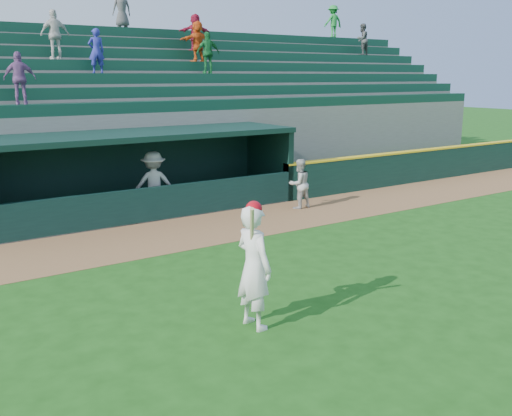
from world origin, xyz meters
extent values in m
plane|color=#184812|center=(0.00, 0.00, 0.00)|extent=(120.00, 120.00, 0.00)
cube|color=brown|center=(0.00, 4.90, 0.01)|extent=(40.00, 3.00, 0.01)
cube|color=black|center=(12.25, 6.55, 0.60)|extent=(15.50, 0.30, 1.20)
cube|color=yellow|center=(12.25, 6.55, 1.23)|extent=(15.50, 0.32, 0.06)
imported|color=#AAAAA5|center=(4.23, 5.48, 0.78)|extent=(0.76, 0.59, 1.57)
imported|color=#A8A8A3|center=(0.04, 7.10, 0.96)|extent=(1.41, 1.07, 1.93)
cube|color=slate|center=(0.00, 7.70, 0.02)|extent=(9.00, 2.60, 0.04)
cube|color=black|center=(4.60, 7.70, 1.15)|extent=(0.20, 2.60, 2.30)
cube|color=black|center=(0.00, 9.00, 1.15)|extent=(9.40, 0.20, 2.30)
cube|color=black|center=(0.00, 7.70, 2.38)|extent=(9.40, 2.80, 0.16)
cube|color=black|center=(0.00, 6.48, 0.50)|extent=(9.00, 0.16, 1.00)
cube|color=brown|center=(0.00, 8.50, 0.25)|extent=(8.40, 0.45, 0.10)
cube|color=slate|center=(0.00, 9.53, 1.46)|extent=(34.00, 0.85, 2.91)
cube|color=#0F3828|center=(0.00, 9.41, 3.09)|extent=(34.00, 0.60, 0.36)
cube|color=slate|center=(0.00, 10.38, 1.68)|extent=(34.00, 0.85, 3.36)
cube|color=#0F3828|center=(0.00, 10.26, 3.54)|extent=(34.00, 0.60, 0.36)
cube|color=slate|center=(0.00, 11.22, 1.91)|extent=(34.00, 0.85, 3.81)
cube|color=#0F3828|center=(0.00, 11.11, 3.99)|extent=(34.00, 0.60, 0.36)
cube|color=slate|center=(0.00, 12.07, 2.13)|extent=(34.00, 0.85, 4.26)
cube|color=#0F3828|center=(0.00, 11.96, 4.44)|extent=(34.00, 0.60, 0.36)
cube|color=slate|center=(0.00, 12.93, 2.35)|extent=(34.00, 0.85, 4.71)
cube|color=#0F3828|center=(0.00, 12.81, 4.89)|extent=(34.00, 0.60, 0.36)
cube|color=slate|center=(0.00, 13.78, 2.58)|extent=(34.00, 0.85, 5.16)
cube|color=#0F3828|center=(0.00, 13.66, 5.34)|extent=(34.00, 0.60, 0.36)
cube|color=slate|center=(0.00, 14.62, 2.80)|extent=(34.00, 0.85, 5.61)
cube|color=#0F3828|center=(0.00, 14.51, 5.79)|extent=(34.00, 0.60, 0.36)
cube|color=slate|center=(0.00, 15.20, 2.80)|extent=(34.50, 0.30, 5.61)
imported|color=beige|center=(-1.19, 11.97, 5.44)|extent=(0.98, 0.45, 1.63)
imported|color=#A51936|center=(4.57, 12.83, 5.78)|extent=(1.35, 0.52, 1.43)
imported|color=navy|center=(-0.10, 11.12, 4.90)|extent=(0.57, 0.40, 1.46)
imported|color=#464646|center=(13.74, 12.83, 5.81)|extent=(0.82, 0.69, 1.49)
imported|color=#1C802F|center=(13.32, 14.53, 6.76)|extent=(1.05, 0.64, 1.57)
imported|color=#7D4F87|center=(-2.97, 9.43, 4.02)|extent=(0.94, 0.57, 1.50)
imported|color=#D45117|center=(4.21, 11.97, 5.38)|extent=(1.47, 0.67, 1.53)
imported|color=#444444|center=(2.18, 14.53, 6.71)|extent=(0.76, 0.53, 1.48)
imported|color=#16672E|center=(4.19, 11.12, 4.93)|extent=(0.94, 0.51, 1.53)
imported|color=silver|center=(-1.77, -0.99, 1.04)|extent=(0.57, 0.80, 2.08)
sphere|color=#A60912|center=(-1.77, -0.99, 2.01)|extent=(0.27, 0.27, 0.27)
cylinder|color=tan|center=(-1.95, -1.21, 1.78)|extent=(0.32, 0.45, 0.76)
camera|label=1|loc=(-6.66, -8.37, 4.09)|focal=40.00mm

